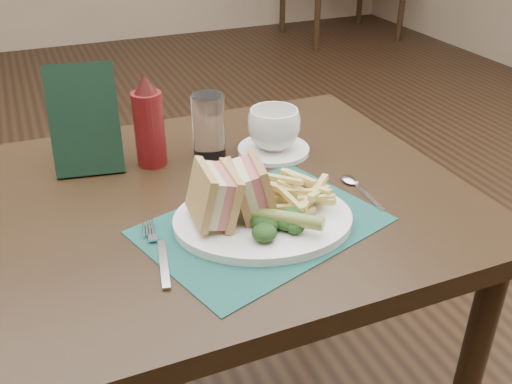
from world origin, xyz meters
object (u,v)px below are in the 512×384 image
Objects in this scene: plate at (263,220)px; placemat at (262,226)px; sandwich_half_a at (201,197)px; ketchup_bottle at (149,121)px; saucer at (274,150)px; table_main at (223,341)px; sandwich_half_b at (238,189)px; drinking_glass at (209,126)px; coffee_cup at (274,129)px; check_presenter at (84,120)px.

placemat is at bearing -111.89° from plate.
sandwich_half_a is (-0.10, 0.02, 0.06)m from plate.
ketchup_bottle reaches higher than placemat.
saucer is at bearing -10.55° from ketchup_bottle.
sandwich_half_b is at bearing -90.32° from table_main.
drinking_glass is (0.04, 0.27, -0.00)m from sandwich_half_b.
placemat is 0.29m from coffee_cup.
sandwich_half_b is at bearing -126.40° from saucer.
plate is 0.28m from coffee_cup.
drinking_glass reaches higher than placemat.
ketchup_bottle is (-0.25, 0.05, 0.09)m from saucer.
plate is at bearing -22.99° from sandwich_half_b.
drinking_glass is at bearing 162.40° from saucer.
check_presenter is at bearing 125.24° from placemat.
drinking_glass is at bearing 76.09° from table_main.
coffee_cup is 0.51× the size of check_presenter.
check_presenter reaches higher than table_main.
ketchup_bottle is (-0.12, 0.01, 0.03)m from drinking_glass.
placemat is at bearing -77.36° from table_main.
placemat is at bearing -91.40° from drinking_glass.
coffee_cup reaches higher than saucer.
plate is 2.31× the size of drinking_glass.
sandwich_half_b reaches higher than placemat.
plate is 1.61× the size of ketchup_bottle.
check_presenter reaches higher than saucer.
sandwich_half_a is 0.33m from coffee_cup.
sandwich_half_a is (-0.07, -0.12, 0.44)m from table_main.
saucer is 0.81× the size of ketchup_bottle.
saucer is 1.15× the size of drinking_glass.
coffee_cup is at bearing 0.00° from saucer.
drinking_glass is at bearing -2.68° from ketchup_bottle.
sandwich_half_a reaches higher than sandwich_half_b.
coffee_cup is at bearing -1.46° from check_presenter.
coffee_cup is (0.00, 0.00, 0.05)m from saucer.
sandwich_half_b is at bearing -126.40° from coffee_cup.
table_main is at bearing -145.57° from coffee_cup.
placemat is at bearing -118.12° from coffee_cup.
plate reaches higher than table_main.
sandwich_half_a is 0.33m from check_presenter.
ketchup_bottle is at bearing 110.71° from placemat.
table_main is at bearing 102.64° from placemat.
check_presenter is at bearing 116.50° from sandwich_half_a.
sandwich_half_b is 0.87× the size of coffee_cup.
saucer is (0.17, 0.11, 0.38)m from table_main.
check_presenter is at bearing 168.74° from coffee_cup.
plate is 0.28m from saucer.
check_presenter is at bearing 133.63° from sandwich_half_b.
placemat is at bearing -29.76° from sandwich_half_b.
placemat is 0.29m from saucer.
drinking_glass is at bearing 72.09° from sandwich_half_a.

